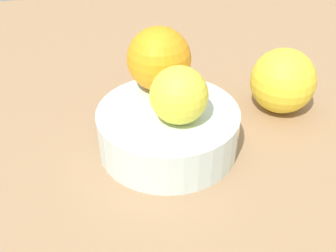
{
  "coord_description": "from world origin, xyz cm",
  "views": [
    {
      "loc": [
        -7.7,
        -38.76,
        32.03
      ],
      "look_at": [
        0.0,
        0.0,
        3.07
      ],
      "focal_mm": 45.6,
      "sensor_mm": 36.0,
      "label": 1
    }
  ],
  "objects_px": {
    "fruit_bowl": "(168,130)",
    "orange_in_bowl_1": "(179,95)",
    "orange_in_bowl_0": "(160,59)",
    "orange_loose_0": "(283,81)"
  },
  "relations": [
    {
      "from": "orange_in_bowl_0",
      "to": "orange_loose_0",
      "type": "relative_size",
      "value": 0.9
    },
    {
      "from": "orange_in_bowl_0",
      "to": "orange_loose_0",
      "type": "xyz_separation_m",
      "value": [
        0.16,
        -0.0,
        -0.05
      ]
    },
    {
      "from": "fruit_bowl",
      "to": "orange_in_bowl_1",
      "type": "relative_size",
      "value": 2.6
    },
    {
      "from": "fruit_bowl",
      "to": "orange_in_bowl_1",
      "type": "distance_m",
      "value": 0.06
    },
    {
      "from": "fruit_bowl",
      "to": "orange_in_bowl_1",
      "type": "xyz_separation_m",
      "value": [
        0.01,
        -0.02,
        0.06
      ]
    },
    {
      "from": "orange_in_bowl_0",
      "to": "orange_loose_0",
      "type": "bearing_deg",
      "value": -0.61
    },
    {
      "from": "fruit_bowl",
      "to": "orange_in_bowl_1",
      "type": "bearing_deg",
      "value": -65.6
    },
    {
      "from": "orange_in_bowl_0",
      "to": "orange_in_bowl_1",
      "type": "distance_m",
      "value": 0.07
    },
    {
      "from": "orange_in_bowl_1",
      "to": "orange_loose_0",
      "type": "height_order",
      "value": "orange_in_bowl_1"
    },
    {
      "from": "fruit_bowl",
      "to": "orange_in_bowl_0",
      "type": "relative_size",
      "value": 2.14
    }
  ]
}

